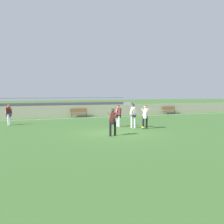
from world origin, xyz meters
The scene contains 12 objects.
ground_plane centered at (0.00, 0.00, 0.00)m, with size 160.00×160.00×0.00m, color #3D662D.
field_line_sideline centered at (0.00, 10.51, 0.00)m, with size 44.00×0.12×0.01m, color white.
sideline_wall centered at (0.00, 11.76, 0.62)m, with size 48.00×0.16×1.23m, color beige.
bleacher_stand centered at (-0.87, 14.09, 0.79)m, with size 16.91×2.88×1.98m.
bench_near_wall_gap centered at (11.70, 11.41, 0.55)m, with size 1.80×0.40×0.90m.
bench_centre_sideline centered at (0.66, 11.41, 0.55)m, with size 1.80×0.40×0.90m.
player_white_wide_left centered at (2.16, 1.87, 1.03)m, with size 0.59×0.48×1.72m.
player_white_dropping_back centered at (2.70, 1.12, 1.00)m, with size 0.50×0.64×1.67m.
player_dark_challenging centered at (-0.51, -0.80, 0.95)m, with size 0.51×0.71×1.61m.
player_dark_overlapping centered at (1.41, 2.84, 0.95)m, with size 0.67×0.54×1.61m.
player_dark_wide_right centered at (-6.09, 6.91, 0.95)m, with size 0.52×0.57×1.61m.
soccer_ball centered at (2.57, 1.14, 0.11)m, with size 0.22×0.22×0.22m, color yellow.
Camera 1 is at (-6.09, -14.56, 2.47)m, focal length 41.33 mm.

